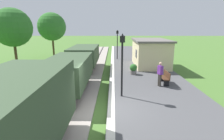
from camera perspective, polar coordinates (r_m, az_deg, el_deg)
ground_plane at (r=9.34m, az=-2.77°, el=-13.75°), size 160.00×160.00×0.00m
platform_slab at (r=9.65m, az=17.05°, el=-12.59°), size 6.00×60.00×0.25m
platform_edge_stripe at (r=9.21m, az=-0.25°, el=-12.37°), size 0.36×60.00×0.01m
track_ballast at (r=9.74m, az=-17.40°, el=-12.80°), size 3.80×60.00×0.12m
rail_near at (r=9.49m, az=-13.21°, el=-12.36°), size 0.07×60.00×0.14m
rail_far at (r=9.92m, az=-21.50°, el=-11.80°), size 0.07×60.00×0.14m
freight_train at (r=11.21m, az=-14.58°, el=-1.18°), size 2.50×19.40×2.72m
station_hut at (r=19.33m, az=12.11°, el=5.53°), size 3.50×5.80×2.78m
bench_near_hut at (r=13.50m, az=16.68°, el=-2.26°), size 0.42×1.50×0.91m
person_waiting at (r=12.70m, az=15.15°, el=-0.99°), size 0.35×0.44×1.71m
potted_planter at (r=15.58m, az=6.87°, el=0.33°), size 0.64×0.64×0.92m
lamp_post_near at (r=10.14m, az=3.28°, el=5.17°), size 0.28×0.28×3.70m
lamp_post_far at (r=22.64m, az=1.73°, el=9.91°), size 0.28×0.28×3.70m
tree_trackside_far at (r=21.67m, az=-29.30°, el=11.77°), size 4.01×4.01×6.23m
tree_field_left at (r=27.32m, az=-18.75°, el=13.00°), size 3.94×3.94×6.28m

